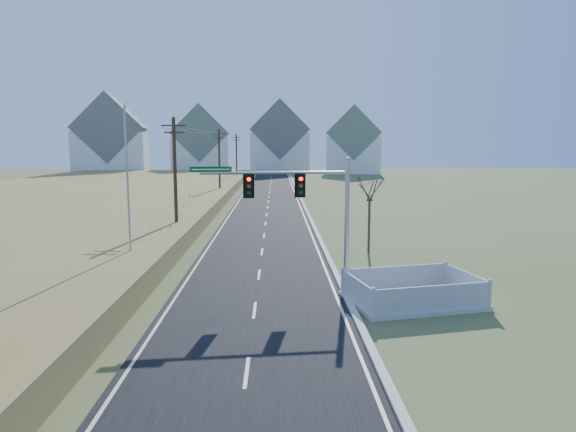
# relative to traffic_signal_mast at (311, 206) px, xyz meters

# --- Properties ---
(ground) EXTENTS (260.00, 260.00, 0.00)m
(ground) POSITION_rel_traffic_signal_mast_xyz_m (-2.68, -2.32, -4.00)
(ground) COLOR #4A5C2C
(ground) RESTS_ON ground
(road) EXTENTS (8.00, 180.00, 0.06)m
(road) POSITION_rel_traffic_signal_mast_xyz_m (-2.68, 47.68, -3.97)
(road) COLOR black
(road) RESTS_ON ground
(curb) EXTENTS (0.30, 180.00, 0.18)m
(curb) POSITION_rel_traffic_signal_mast_xyz_m (1.47, 47.68, -3.91)
(curb) COLOR #B2AFA8
(curb) RESTS_ON ground
(reed_marsh) EXTENTS (38.00, 110.00, 1.30)m
(reed_marsh) POSITION_rel_traffic_signal_mast_xyz_m (-26.68, 37.68, -3.35)
(reed_marsh) COLOR olive
(reed_marsh) RESTS_ON ground
(utility_pole_near) EXTENTS (1.80, 0.26, 9.00)m
(utility_pole_near) POSITION_rel_traffic_signal_mast_xyz_m (-9.18, 12.68, 0.69)
(utility_pole_near) COLOR #422D1E
(utility_pole_near) RESTS_ON ground
(utility_pole_mid) EXTENTS (1.80, 0.26, 9.00)m
(utility_pole_mid) POSITION_rel_traffic_signal_mast_xyz_m (-9.18, 42.68, 0.69)
(utility_pole_mid) COLOR #422D1E
(utility_pole_mid) RESTS_ON ground
(utility_pole_far) EXTENTS (1.80, 0.26, 9.00)m
(utility_pole_far) POSITION_rel_traffic_signal_mast_xyz_m (-9.18, 72.68, 0.69)
(utility_pole_far) COLOR #422D1E
(utility_pole_far) RESTS_ON ground
(condo_nw) EXTENTS (17.69, 13.38, 19.05)m
(condo_nw) POSITION_rel_traffic_signal_mast_xyz_m (-40.68, 97.68, 3.71)
(condo_nw) COLOR white
(condo_nw) RESTS_ON ground
(condo_nnw) EXTENTS (14.93, 11.17, 17.03)m
(condo_nnw) POSITION_rel_traffic_signal_mast_xyz_m (-20.68, 105.68, 2.94)
(condo_nnw) COLOR white
(condo_nnw) RESTS_ON ground
(condo_n) EXTENTS (15.27, 10.20, 18.54)m
(condo_n) POSITION_rel_traffic_signal_mast_xyz_m (-0.68, 109.68, 3.61)
(condo_n) COLOR white
(condo_n) RESTS_ON ground
(condo_ne) EXTENTS (14.12, 10.51, 16.52)m
(condo_ne) POSITION_rel_traffic_signal_mast_xyz_m (17.32, 101.68, 2.84)
(condo_ne) COLOR white
(condo_ne) RESTS_ON ground
(traffic_signal_mast) EXTENTS (7.99, 1.03, 6.38)m
(traffic_signal_mast) POSITION_rel_traffic_signal_mast_xyz_m (0.00, 0.00, 0.00)
(traffic_signal_mast) COLOR #9EA0A5
(traffic_signal_mast) RESTS_ON ground
(fence_enclosure) EXTENTS (6.29, 4.95, 1.27)m
(fence_enclosure) POSITION_rel_traffic_signal_mast_xyz_m (4.32, -3.29, -3.73)
(fence_enclosure) COLOR #B7B5AD
(fence_enclosure) RESTS_ON ground
(open_sign) EXTENTS (0.49, 0.18, 0.61)m
(open_sign) POSITION_rel_traffic_signal_mast_xyz_m (4.42, -0.32, -3.67)
(open_sign) COLOR white
(open_sign) RESTS_ON ground
(flagpole) EXTENTS (0.41, 0.41, 9.10)m
(flagpole) POSITION_rel_traffic_signal_mast_xyz_m (-9.68, 2.23, -0.37)
(flagpole) COLOR #B7B5AD
(flagpole) RESTS_ON ground
(bare_tree) EXTENTS (2.02, 2.02, 5.35)m
(bare_tree) POSITION_rel_traffic_signal_mast_xyz_m (4.32, 7.57, 0.32)
(bare_tree) COLOR #4C3F33
(bare_tree) RESTS_ON ground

